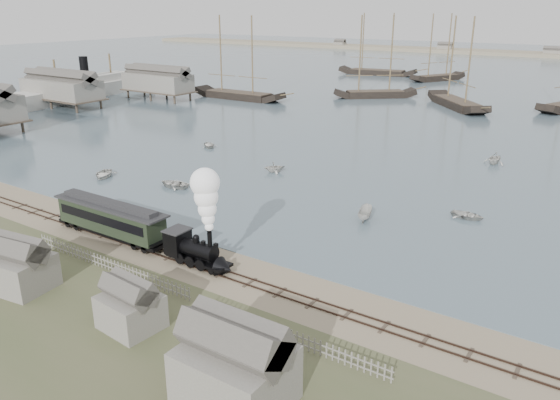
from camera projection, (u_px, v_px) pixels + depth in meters
The scene contains 24 objects.
ground at pixel (219, 260), 49.47m from camera, with size 600.00×600.00×0.00m, color gray.
harbor_water at pixel (545, 75), 182.61m from camera, with size 600.00×336.00×0.06m, color #4D626E.
rail_track at pixel (204, 267), 47.89m from camera, with size 120.00×1.80×0.16m.
picket_fence_west at pixel (109, 271), 47.40m from camera, with size 19.00×0.10×1.20m, color slate, non-canonical shape.
picket_fence_east at pixel (290, 344), 37.04m from camera, with size 15.00×0.10×1.20m, color slate, non-canonical shape.
shed_left at pixel (22, 288), 44.53m from camera, with size 5.00×4.00×4.10m, color slate, non-canonical shape.
shed_mid at pixel (132, 327), 39.02m from camera, with size 4.00×3.50×3.60m, color slate, non-canonical shape.
western_wharf at pixel (68, 92), 119.30m from camera, with size 36.00×56.00×8.00m, color slate, non-canonical shape.
locomotive at pixel (203, 226), 46.50m from camera, with size 6.99×2.61×8.71m.
passenger_coach at pixel (111, 218), 53.48m from camera, with size 13.84×2.67×3.36m.
beached_dinghy at pixel (123, 220), 57.52m from camera, with size 4.42×3.16×0.92m, color beige.
steamship at pixel (85, 77), 137.26m from camera, with size 45.73×7.62×10.00m, color beige, non-canonical shape.
rowboat_0 at pixel (103, 174), 73.12m from camera, with size 4.12×2.94×0.85m, color beige.
rowboat_1 at pixel (274, 167), 75.15m from camera, with size 2.91×2.51×1.53m, color beige.
rowboat_2 at pixel (365, 214), 58.27m from camera, with size 3.49×1.31×1.35m, color beige.
rowboat_3 at pixel (468, 215), 58.84m from camera, with size 3.51×2.51×0.73m, color beige.
rowboat_6 at pixel (209, 145), 89.07m from camera, with size 3.43×2.45×0.71m, color beige.
rowboat_7 at pixel (495, 158), 79.02m from camera, with size 3.46×2.98×1.82m, color beige.
rowboat_8 at pixel (174, 184), 69.12m from camera, with size 4.18×2.98×0.86m, color beige.
schooner_0 at pixel (238, 57), 132.49m from camera, with size 25.10×5.79×20.00m, color black, non-canonical shape.
schooner_1 at pixel (377, 57), 134.31m from camera, with size 20.49×4.73×20.00m, color black, non-canonical shape.
schooner_2 at pixel (461, 62), 120.90m from camera, with size 23.91×5.52×20.00m, color black, non-canonical shape.
schooner_6 at pixel (379, 44), 180.51m from camera, with size 25.95×5.99×20.00m, color black, non-canonical shape.
schooner_7 at pixel (441, 47), 166.15m from camera, with size 19.73×4.55×20.00m, color black, non-canonical shape.
Camera 1 is at (29.56, -34.15, 21.62)m, focal length 35.00 mm.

